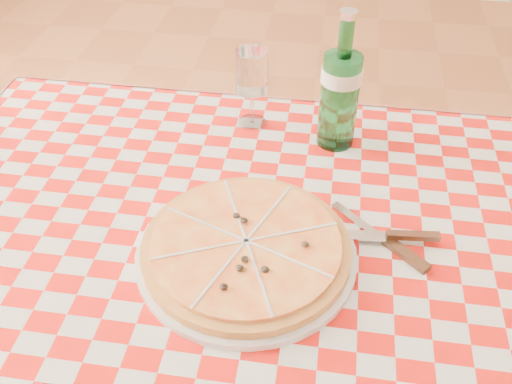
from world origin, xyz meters
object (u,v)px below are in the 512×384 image
Objects in this scene: dining_table at (262,284)px; pizza_plate at (246,247)px; wine_glass at (252,89)px; water_bottle at (341,82)px.

pizza_plate is at bearing -126.15° from dining_table.
water_bottle is at bearing -12.66° from wine_glass.
dining_table is at bearing -108.45° from water_bottle.
water_bottle reaches higher than dining_table.
pizza_plate is 0.38m from wine_glass.
pizza_plate is 0.37m from water_bottle.
dining_table is 0.40m from wine_glass.
water_bottle is 1.65× the size of wine_glass.
wine_glass is at bearing 167.34° from water_bottle.
wine_glass is (-0.07, 0.34, 0.18)m from dining_table.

